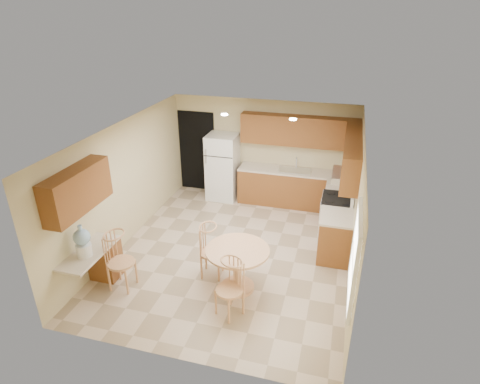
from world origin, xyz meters
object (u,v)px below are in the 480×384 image
(chair_desk, at_px, (117,259))
(water_crock, at_px, (83,242))
(refrigerator, at_px, (223,167))
(chair_table_a, at_px, (210,249))
(dining_table, at_px, (238,263))
(stove, at_px, (336,217))
(chair_table_b, at_px, (228,287))

(chair_desk, distance_m, water_crock, 0.62)
(refrigerator, relative_size, chair_desk, 1.57)
(chair_table_a, xyz_separation_m, chair_desk, (-1.39, -0.74, 0.03))
(dining_table, xyz_separation_m, chair_table_a, (-0.55, 0.15, 0.09))
(refrigerator, bearing_deg, chair_table_a, -76.39)
(stove, height_order, water_crock, water_crock)
(chair_table_b, distance_m, chair_desk, 2.00)
(refrigerator, height_order, water_crock, refrigerator)
(chair_table_a, relative_size, chair_desk, 0.96)
(refrigerator, bearing_deg, chair_table_b, -71.54)
(water_crock, bearing_deg, chair_table_a, 26.90)
(refrigerator, bearing_deg, dining_table, -68.61)
(refrigerator, height_order, chair_table_b, refrigerator)
(chair_table_b, relative_size, water_crock, 1.74)
(refrigerator, distance_m, water_crock, 4.34)
(stove, relative_size, chair_desk, 1.03)
(chair_table_a, distance_m, chair_table_b, 1.08)
(dining_table, height_order, chair_table_a, chair_table_a)
(chair_table_a, relative_size, chair_table_b, 1.02)
(stove, height_order, chair_desk, stove)
(refrigerator, height_order, dining_table, refrigerator)
(dining_table, xyz_separation_m, chair_table_b, (0.05, -0.74, 0.08))
(stove, height_order, dining_table, stove)
(stove, bearing_deg, chair_table_a, -135.36)
(chair_table_a, bearing_deg, refrigerator, -170.92)
(stove, bearing_deg, chair_desk, -141.18)
(chair_desk, xyz_separation_m, water_crock, (-0.45, -0.19, 0.38))
(refrigerator, distance_m, chair_table_b, 4.41)
(dining_table, relative_size, chair_table_a, 1.07)
(chair_table_b, bearing_deg, water_crock, 31.95)
(dining_table, xyz_separation_m, chair_desk, (-1.94, -0.59, 0.12))
(water_crock, bearing_deg, chair_table_b, 0.88)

